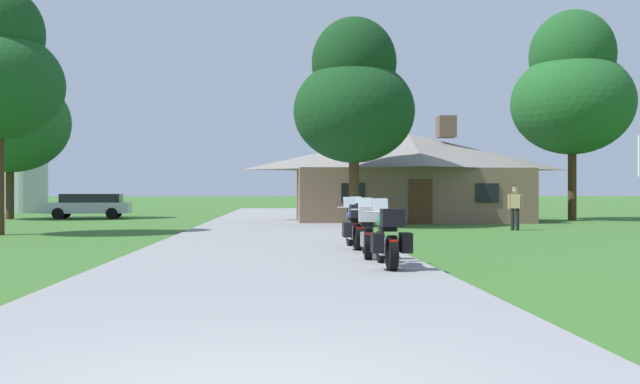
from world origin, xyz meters
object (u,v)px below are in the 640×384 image
object	(u,v)px
motorcycle_green_nearest_to_camera	(388,239)
bystander_tan_shirt_near_lodge	(515,206)
tree_by_lodge_front	(354,97)
tree_left_far	(10,108)
motorcycle_blue_third_in_row	(355,227)
motorcycle_blue_farthest_in_row	(355,223)
tree_right_of_lodge	(572,89)
parked_silver_suv_far_left	(89,205)
motorcycle_blue_second_in_row	(367,231)
metal_silo_distant	(26,157)

from	to	relation	value
motorcycle_green_nearest_to_camera	bystander_tan_shirt_near_lodge	xyz separation A→B (m)	(7.13, 13.51, 0.34)
tree_by_lodge_front	tree_left_far	world-z (taller)	tree_left_far
motorcycle_green_nearest_to_camera	motorcycle_blue_third_in_row	bearing A→B (deg)	91.91
motorcycle_blue_farthest_in_row	tree_by_lodge_front	xyz separation A→B (m)	(1.05, 10.03, 4.95)
motorcycle_blue_farthest_in_row	tree_right_of_lodge	size ratio (longest dim) A/B	0.19
motorcycle_blue_third_in_row	parked_silver_suv_far_left	world-z (taller)	parked_silver_suv_far_left
bystander_tan_shirt_near_lodge	tree_by_lodge_front	size ratio (longest dim) A/B	0.19
motorcycle_green_nearest_to_camera	tree_by_lodge_front	size ratio (longest dim) A/B	0.23
motorcycle_green_nearest_to_camera	parked_silver_suv_far_left	world-z (taller)	parked_silver_suv_far_left
bystander_tan_shirt_near_lodge	motorcycle_green_nearest_to_camera	bearing A→B (deg)	-103.73
motorcycle_blue_second_in_row	tree_by_lodge_front	bearing A→B (deg)	89.48
tree_by_lodge_front	metal_silo_distant	world-z (taller)	tree_by_lodge_front
motorcycle_blue_second_in_row	metal_silo_distant	xyz separation A→B (m)	(-20.46, 36.68, 3.49)
motorcycle_blue_second_in_row	parked_silver_suv_far_left	world-z (taller)	parked_silver_suv_far_left
motorcycle_blue_second_in_row	metal_silo_distant	distance (m)	42.14
motorcycle_blue_third_in_row	tree_right_of_lodge	bearing A→B (deg)	51.59
parked_silver_suv_far_left	tree_right_of_lodge	bearing A→B (deg)	-102.34
motorcycle_blue_third_in_row	bystander_tan_shirt_near_lodge	xyz separation A→B (m)	(7.26, 9.07, 0.34)
motorcycle_green_nearest_to_camera	tree_left_far	xyz separation A→B (m)	(-16.94, 26.23, 5.52)
motorcycle_blue_second_in_row	bystander_tan_shirt_near_lodge	world-z (taller)	bystander_tan_shirt_near_lodge
motorcycle_blue_farthest_in_row	tree_right_of_lodge	xyz separation A→B (m)	(13.49, 16.67, 6.39)
tree_right_of_lodge	metal_silo_distant	bearing A→B (deg)	155.32
tree_right_of_lodge	parked_silver_suv_far_left	bearing A→B (deg)	172.53
tree_left_far	metal_silo_distant	xyz separation A→B (m)	(-3.64, 12.63, -2.02)
tree_by_lodge_front	tree_right_of_lodge	xyz separation A→B (m)	(12.44, 6.64, 1.44)
tree_by_lodge_front	tree_left_far	distance (m)	20.53
motorcycle_blue_farthest_in_row	metal_silo_distant	xyz separation A→B (m)	(-20.67, 32.37, 3.49)
tree_right_of_lodge	motorcycle_green_nearest_to_camera	bearing A→B (deg)	-120.40
parked_silver_suv_far_left	motorcycle_blue_second_in_row	bearing A→B (deg)	-157.57
motorcycle_blue_second_in_row	tree_by_lodge_front	distance (m)	15.21
motorcycle_blue_third_in_row	motorcycle_blue_farthest_in_row	xyz separation A→B (m)	(0.23, 2.05, 0.01)
motorcycle_green_nearest_to_camera	motorcycle_blue_second_in_row	distance (m)	2.19
tree_left_far	parked_silver_suv_far_left	xyz separation A→B (m)	(4.21, 0.38, -5.35)
bystander_tan_shirt_near_lodge	metal_silo_distant	size ratio (longest dim) A/B	0.21
motorcycle_green_nearest_to_camera	bystander_tan_shirt_near_lodge	world-z (taller)	bystander_tan_shirt_near_lodge
tree_right_of_lodge	parked_silver_suv_far_left	distance (m)	27.26
motorcycle_blue_second_in_row	bystander_tan_shirt_near_lodge	xyz separation A→B (m)	(7.25, 11.32, 0.33)
tree_by_lodge_front	metal_silo_distant	distance (m)	31.20
motorcycle_blue_second_in_row	parked_silver_suv_far_left	xyz separation A→B (m)	(-12.61, 24.42, 0.16)
motorcycle_green_nearest_to_camera	bystander_tan_shirt_near_lodge	bearing A→B (deg)	62.34
motorcycle_blue_third_in_row	metal_silo_distant	bearing A→B (deg)	118.54
parked_silver_suv_far_left	motorcycle_green_nearest_to_camera	bearing A→B (deg)	-159.31
motorcycle_blue_second_in_row	tree_by_lodge_front	size ratio (longest dim) A/B	0.23
tree_right_of_lodge	metal_silo_distant	world-z (taller)	tree_right_of_lodge
motorcycle_blue_third_in_row	tree_right_of_lodge	xyz separation A→B (m)	(13.73, 18.72, 6.40)
motorcycle_blue_farthest_in_row	tree_left_far	size ratio (longest dim) A/B	0.20
motorcycle_blue_third_in_row	motorcycle_blue_farthest_in_row	bearing A→B (deg)	81.35
bystander_tan_shirt_near_lodge	tree_left_far	world-z (taller)	tree_left_far
motorcycle_blue_farthest_in_row	bystander_tan_shirt_near_lodge	bearing A→B (deg)	52.37
parked_silver_suv_far_left	tree_left_far	bearing A→B (deg)	90.33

